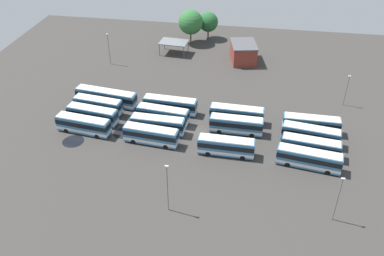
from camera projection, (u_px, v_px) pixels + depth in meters
The scene contains 26 objects.
ground_plane at pixel (197, 132), 85.39m from camera, with size 122.88×122.88×0.00m, color #383533.
bus_row0_slot0 at pixel (311, 124), 84.44m from camera, with size 11.41×2.75×3.58m.
bus_row0_slot1 at pixel (311, 135), 81.40m from camera, with size 11.40×4.21×3.58m.
bus_row0_slot2 at pixel (311, 147), 78.15m from camera, with size 11.08×3.94×3.58m.
bus_row0_slot3 at pixel (309, 159), 75.18m from camera, with size 11.76×4.28×3.58m.
bus_row1_slot0 at pixel (237, 114), 87.56m from camera, with size 11.36×2.99×3.58m.
bus_row1_slot1 at pixel (236, 125), 84.28m from camera, with size 10.80×2.84×3.58m.
bus_row1_slot3 at pixel (226, 146), 78.28m from camera, with size 10.70×2.80×3.58m.
bus_row2_slot0 at pixel (170, 105), 90.64m from camera, with size 11.81×3.19×3.58m.
bus_row2_slot1 at pixel (163, 115), 87.35m from camera, with size 11.20×3.79×3.58m.
bus_row2_slot2 at pixel (158, 125), 84.32m from camera, with size 11.00×2.90×3.58m.
bus_row2_slot3 at pixel (151, 135), 81.28m from camera, with size 11.01×3.60×3.58m.
bus_row3_slot0 at pixel (106, 97), 93.52m from camera, with size 14.39×4.49×3.58m.
bus_row3_slot1 at pixel (98, 105), 90.53m from camera, with size 10.92×3.94×3.58m.
bus_row3_slot2 at pixel (93, 115), 87.40m from camera, with size 11.14×4.07×3.58m.
bus_row3_slot3 at pixel (83, 125), 84.28m from camera, with size 11.48×3.94×3.58m.
depot_building at pixel (243, 52), 111.98m from camera, with size 8.15×9.98×5.08m.
maintenance_shelter at pixel (174, 42), 115.64m from camera, with size 8.04×5.83×3.53m.
lamp_post_by_building at pixel (347, 89), 92.05m from camera, with size 0.56×0.28×7.34m.
lamp_post_mid_lot at pixel (109, 48), 109.35m from camera, with size 0.56×0.28×8.46m.
lamp_post_far_corner at pixel (338, 198), 62.93m from camera, with size 0.56×0.28×8.55m.
lamp_post_near_entrance at pixel (167, 187), 64.50m from camera, with size 0.56×0.28×9.16m.
tree_north_edge at pixel (208, 22), 123.61m from camera, with size 5.79×5.79×8.09m.
tree_northwest at pixel (191, 22), 120.21m from camera, with size 7.08×7.08×9.89m.
puddle_front_lane at pixel (73, 141), 82.78m from camera, with size 4.30×4.30×0.01m, color black.
puddle_between_rows at pixel (123, 133), 85.15m from camera, with size 4.05×4.05×0.01m, color black.
Camera 1 is at (-10.66, 69.24, 48.85)m, focal length 39.02 mm.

